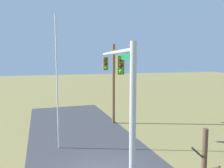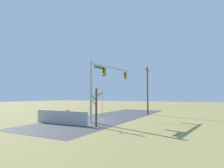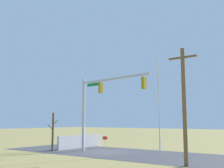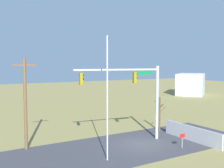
{
  "view_description": "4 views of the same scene",
  "coord_description": "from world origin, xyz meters",
  "px_view_note": "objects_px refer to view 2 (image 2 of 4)",
  "views": [
    {
      "loc": [
        10.67,
        -3.07,
        6.09
      ],
      "look_at": [
        -2.64,
        1.37,
        4.54
      ],
      "focal_mm": 35.43,
      "sensor_mm": 36.0,
      "label": 1
    },
    {
      "loc": [
        19.34,
        12.09,
        2.87
      ],
      "look_at": [
        -2.16,
        0.92,
        4.46
      ],
      "focal_mm": 29.79,
      "sensor_mm": 36.0,
      "label": 2
    },
    {
      "loc": [
        -15.64,
        20.61,
        2.78
      ],
      "look_at": [
        -1.22,
        0.83,
        6.09
      ],
      "focal_mm": 44.33,
      "sensor_mm": 36.0,
      "label": 3
    },
    {
      "loc": [
        -13.66,
        -18.32,
        6.99
      ],
      "look_at": [
        -2.25,
        1.16,
        5.3
      ],
      "focal_mm": 42.4,
      "sensor_mm": 36.0,
      "label": 4
    }
  ],
  "objects_px": {
    "flagpole": "(102,85)",
    "signal_mast": "(103,80)",
    "utility_pole": "(148,89)",
    "bare_tree": "(96,107)",
    "open_sign": "(67,113)"
  },
  "relations": [
    {
      "from": "open_sign",
      "to": "bare_tree",
      "type": "bearing_deg",
      "value": 68.44
    },
    {
      "from": "signal_mast",
      "to": "bare_tree",
      "type": "bearing_deg",
      "value": 21.96
    },
    {
      "from": "bare_tree",
      "to": "open_sign",
      "type": "height_order",
      "value": "bare_tree"
    },
    {
      "from": "signal_mast",
      "to": "utility_pole",
      "type": "bearing_deg",
      "value": 163.49
    },
    {
      "from": "flagpole",
      "to": "utility_pole",
      "type": "xyz_separation_m",
      "value": [
        -4.54,
        5.56,
        -0.58
      ]
    },
    {
      "from": "flagpole",
      "to": "utility_pole",
      "type": "relative_size",
      "value": 1.2
    },
    {
      "from": "utility_pole",
      "to": "bare_tree",
      "type": "distance_m",
      "value": 13.54
    },
    {
      "from": "utility_pole",
      "to": "bare_tree",
      "type": "bearing_deg",
      "value": -4.37
    },
    {
      "from": "open_sign",
      "to": "flagpole",
      "type": "bearing_deg",
      "value": 173.38
    },
    {
      "from": "flagpole",
      "to": "signal_mast",
      "type": "bearing_deg",
      "value": 31.68
    },
    {
      "from": "flagpole",
      "to": "open_sign",
      "type": "distance_m",
      "value": 7.65
    },
    {
      "from": "signal_mast",
      "to": "utility_pole",
      "type": "distance_m",
      "value": 9.58
    },
    {
      "from": "utility_pole",
      "to": "bare_tree",
      "type": "xyz_separation_m",
      "value": [
        13.34,
        -1.02,
        -2.07
      ]
    },
    {
      "from": "bare_tree",
      "to": "open_sign",
      "type": "relative_size",
      "value": 2.95
    },
    {
      "from": "signal_mast",
      "to": "open_sign",
      "type": "distance_m",
      "value": 5.75
    }
  ]
}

